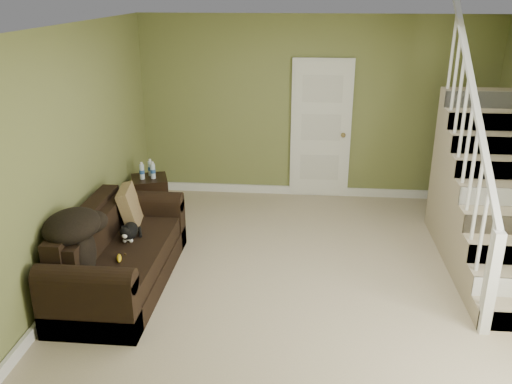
% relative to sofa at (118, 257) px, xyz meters
% --- Properties ---
extents(floor, '(5.00, 5.50, 0.01)m').
position_rel_sofa_xyz_m(floor, '(2.01, 0.10, -0.31)').
color(floor, tan).
rests_on(floor, ground).
extents(ceiling, '(5.00, 5.50, 0.01)m').
position_rel_sofa_xyz_m(ceiling, '(2.01, 0.10, 2.29)').
color(ceiling, white).
rests_on(ceiling, wall_back).
extents(wall_back, '(5.00, 0.04, 2.60)m').
position_rel_sofa_xyz_m(wall_back, '(2.01, 2.85, 0.99)').
color(wall_back, olive).
rests_on(wall_back, floor).
extents(wall_front, '(5.00, 0.04, 2.60)m').
position_rel_sofa_xyz_m(wall_front, '(2.01, -2.65, 0.99)').
color(wall_front, olive).
rests_on(wall_front, floor).
extents(wall_left, '(0.04, 5.50, 2.60)m').
position_rel_sofa_xyz_m(wall_left, '(-0.49, 0.10, 0.99)').
color(wall_left, olive).
rests_on(wall_left, floor).
extents(baseboard_back, '(5.00, 0.04, 0.12)m').
position_rel_sofa_xyz_m(baseboard_back, '(2.01, 2.82, -0.25)').
color(baseboard_back, white).
rests_on(baseboard_back, floor).
extents(baseboard_left, '(0.04, 5.50, 0.12)m').
position_rel_sofa_xyz_m(baseboard_left, '(-0.46, 0.10, -0.25)').
color(baseboard_left, white).
rests_on(baseboard_left, floor).
extents(door, '(0.86, 0.12, 2.02)m').
position_rel_sofa_xyz_m(door, '(2.12, 2.80, 0.70)').
color(door, white).
rests_on(door, floor).
extents(staircase, '(1.00, 2.51, 2.82)m').
position_rel_sofa_xyz_m(staircase, '(4.01, 1.07, 0.33)').
color(staircase, tan).
rests_on(staircase, floor).
extents(sofa, '(0.89, 2.06, 0.81)m').
position_rel_sofa_xyz_m(sofa, '(0.00, 0.00, 0.00)').
color(sofa, black).
rests_on(sofa, floor).
extents(side_table, '(0.58, 0.58, 0.78)m').
position_rel_sofa_xyz_m(side_table, '(-0.16, 1.80, -0.02)').
color(side_table, black).
rests_on(side_table, floor).
extents(cat, '(0.23, 0.46, 0.22)m').
position_rel_sofa_xyz_m(cat, '(0.08, 0.17, 0.22)').
color(cat, black).
rests_on(cat, sofa).
extents(banana, '(0.10, 0.17, 0.05)m').
position_rel_sofa_xyz_m(banana, '(0.13, -0.30, 0.15)').
color(banana, yellow).
rests_on(banana, sofa).
extents(throw_pillow, '(0.30, 0.51, 0.49)m').
position_rel_sofa_xyz_m(throw_pillow, '(-0.03, 0.60, 0.31)').
color(throw_pillow, '#4E361F').
rests_on(throw_pillow, sofa).
extents(throw_blanket, '(0.65, 0.77, 0.27)m').
position_rel_sofa_xyz_m(throw_blanket, '(-0.25, -0.40, 0.53)').
color(throw_blanket, black).
rests_on(throw_blanket, sofa).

